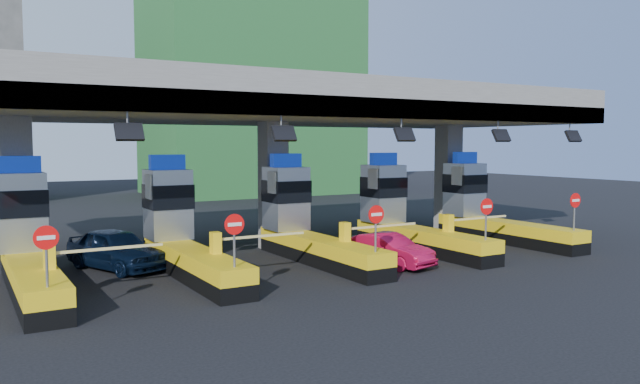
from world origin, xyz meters
TOP-DOWN VIEW (x-y plane):
  - ground at (0.00, 0.00)m, footprint 120.00×120.00m
  - toll_canopy at (0.00, 2.87)m, footprint 28.00×12.09m
  - toll_lane_far_left at (-10.00, 0.28)m, footprint 4.43×8.00m
  - toll_lane_left at (-5.00, 0.28)m, footprint 4.43×8.00m
  - toll_lane_center at (0.00, 0.28)m, footprint 4.43×8.00m
  - toll_lane_right at (5.00, 0.28)m, footprint 4.43×8.00m
  - toll_lane_far_right at (10.00, 0.28)m, footprint 4.43×8.00m
  - bg_building_scaffold at (12.00, 32.00)m, footprint 18.00×12.00m
  - van at (-6.93, 1.83)m, footprint 3.26×4.73m
  - red_car at (2.00, -2.61)m, footprint 2.07×3.86m

SIDE VIEW (x-z plane):
  - ground at x=0.00m, z-range 0.00..0.00m
  - red_car at x=2.00m, z-range 0.00..1.21m
  - van at x=-6.93m, z-range 0.00..1.50m
  - toll_lane_far_left at x=-10.00m, z-range -0.68..3.47m
  - toll_lane_left at x=-5.00m, z-range -0.68..3.47m
  - toll_lane_center at x=0.00m, z-range -0.68..3.47m
  - toll_lane_right at x=5.00m, z-range -0.68..3.47m
  - toll_lane_far_right at x=10.00m, z-range -0.68..3.47m
  - toll_canopy at x=0.00m, z-range 2.63..9.63m
  - bg_building_scaffold at x=12.00m, z-range 0.00..28.00m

